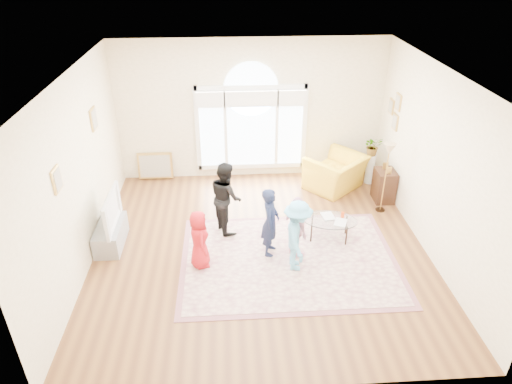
{
  "coord_description": "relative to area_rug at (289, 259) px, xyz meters",
  "views": [
    {
      "loc": [
        -0.52,
        -6.8,
        5.01
      ],
      "look_at": [
        -0.06,
        0.3,
        1.02
      ],
      "focal_mm": 32.0,
      "sensor_mm": 36.0,
      "label": 1
    }
  ],
  "objects": [
    {
      "name": "child_navy",
      "position": [
        -0.32,
        0.24,
        0.66
      ],
      "size": [
        0.41,
        0.53,
        1.29
      ],
      "primitive_type": "imported",
      "rotation": [
        0.0,
        0.0,
        1.33
      ],
      "color": "#19203D",
      "rests_on": "area_rug"
    },
    {
      "name": "leaning_picture",
      "position": [
        -2.73,
        3.28,
        -0.01
      ],
      "size": [
        0.8,
        0.14,
        0.62
      ],
      "primitive_type": "cube",
      "rotation": [
        -0.14,
        0.0,
        0.0
      ],
      "color": "tan",
      "rests_on": "ground"
    },
    {
      "name": "potted_plant",
      "position": [
        2.22,
        2.79,
        0.91
      ],
      "size": [
        0.43,
        0.38,
        0.44
      ],
      "primitive_type": "imported",
      "rotation": [
        0.0,
        0.0,
        0.11
      ],
      "color": "#33722D",
      "rests_on": "plant_pedestal"
    },
    {
      "name": "child_red",
      "position": [
        -1.55,
        -0.05,
        0.54
      ],
      "size": [
        0.45,
        0.58,
        1.06
      ],
      "primitive_type": "imported",
      "rotation": [
        0.0,
        0.0,
        1.81
      ],
      "color": "red",
      "rests_on": "area_rug"
    },
    {
      "name": "child_pink",
      "position": [
        0.12,
        0.11,
        0.6
      ],
      "size": [
        0.49,
        0.75,
        1.18
      ],
      "primitive_type": "imported",
      "rotation": [
        0.0,
        0.0,
        1.89
      ],
      "color": "#FAB0CE",
      "rests_on": "area_rug"
    },
    {
      "name": "side_cabinet",
      "position": [
        2.3,
        1.98,
        0.34
      ],
      "size": [
        0.4,
        0.5,
        0.7
      ],
      "primitive_type": "cube",
      "color": "black",
      "rests_on": "ground"
    },
    {
      "name": "plant_pedestal",
      "position": [
        2.22,
        2.79,
        0.34
      ],
      "size": [
        0.2,
        0.2,
        0.7
      ],
      "primitive_type": "cylinder",
      "color": "white",
      "rests_on": "ground"
    },
    {
      "name": "child_blue",
      "position": [
        0.09,
        -0.22,
        0.65
      ],
      "size": [
        0.51,
        0.85,
        1.29
      ],
      "primitive_type": "imported",
      "rotation": [
        0.0,
        0.0,
        1.53
      ],
      "color": "#61BBE7",
      "rests_on": "area_rug"
    },
    {
      "name": "television",
      "position": [
        -3.22,
        0.68,
        0.73
      ],
      "size": [
        0.17,
        1.1,
        0.63
      ],
      "color": "black",
      "rests_on": "tv_console"
    },
    {
      "name": "tv_console",
      "position": [
        -3.23,
        0.68,
        0.2
      ],
      "size": [
        0.45,
        1.0,
        0.42
      ],
      "primitive_type": "cube",
      "color": "gray",
      "rests_on": "ground"
    },
    {
      "name": "coffee_table",
      "position": [
        0.83,
        0.62,
        0.39
      ],
      "size": [
        1.13,
        0.85,
        0.54
      ],
      "rotation": [
        0.0,
        0.0,
        -0.22
      ],
      "color": "silver",
      "rests_on": "ground"
    },
    {
      "name": "child_black",
      "position": [
        -1.08,
        1.05,
        0.72
      ],
      "size": [
        0.74,
        0.83,
        1.41
      ],
      "primitive_type": "imported",
      "rotation": [
        0.0,
        0.0,
        1.92
      ],
      "color": "black",
      "rests_on": "area_rug"
    },
    {
      "name": "rug_border",
      "position": [
        0.0,
        0.0,
        -0.0
      ],
      "size": [
        3.8,
        2.8,
        0.01
      ],
      "primitive_type": "cube",
      "color": "#905760",
      "rests_on": "ground"
    },
    {
      "name": "area_rug",
      "position": [
        0.0,
        0.0,
        0.0
      ],
      "size": [
        3.6,
        2.6,
        0.02
      ],
      "primitive_type": "cube",
      "color": "beige",
      "rests_on": "ground"
    },
    {
      "name": "floor_lamp",
      "position": [
        2.13,
        1.56,
        1.27
      ],
      "size": [
        0.28,
        0.28,
        1.51
      ],
      "color": "black",
      "rests_on": "ground"
    },
    {
      "name": "room_shell",
      "position": [
        -0.47,
        3.22,
        1.56
      ],
      "size": [
        6.0,
        6.0,
        6.0
      ],
      "color": "#FAEBC7",
      "rests_on": "ground"
    },
    {
      "name": "armchair",
      "position": [
        1.38,
        2.58,
        0.38
      ],
      "size": [
        1.59,
        1.57,
        0.78
      ],
      "primitive_type": "imported",
      "rotation": [
        0.0,
        0.0,
        3.87
      ],
      "color": "yellow",
      "rests_on": "ground"
    },
    {
      "name": "ground",
      "position": [
        -0.48,
        0.38,
        -0.01
      ],
      "size": [
        6.0,
        6.0,
        0.0
      ],
      "primitive_type": "plane",
      "color": "brown",
      "rests_on": "ground"
    }
  ]
}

